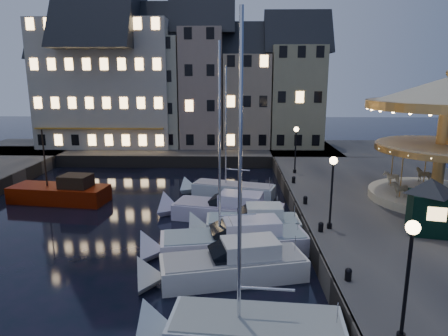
{
  "coord_description": "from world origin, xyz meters",
  "views": [
    {
      "loc": [
        1.73,
        -20.58,
        9.72
      ],
      "look_at": [
        1.0,
        8.0,
        3.2
      ],
      "focal_mm": 32.0,
      "sensor_mm": 36.0,
      "label": 1
    }
  ],
  "objects_px": {
    "motorboat_b": "(225,267)",
    "motorboat_c": "(227,242)",
    "carousel": "(445,116)",
    "ticket_kiosk": "(430,196)",
    "streetlamp_c": "(296,143)",
    "bollard_b": "(321,226)",
    "bollard_d": "(294,179)",
    "streetlamp_b": "(332,182)",
    "red_fishing_boat": "(62,193)",
    "bollard_a": "(348,274)",
    "bollard_c": "(305,200)",
    "streetlamp_a": "(409,265)",
    "motorboat_f": "(227,190)",
    "motorboat_e": "(223,210)",
    "motorboat_d": "(246,225)",
    "motorboat_a": "(240,332)"
  },
  "relations": [
    {
      "from": "motorboat_f",
      "to": "ticket_kiosk",
      "type": "relative_size",
      "value": 2.92
    },
    {
      "from": "motorboat_a",
      "to": "motorboat_c",
      "type": "relative_size",
      "value": 1.01
    },
    {
      "from": "motorboat_d",
      "to": "carousel",
      "type": "distance_m",
      "value": 15.26
    },
    {
      "from": "bollard_a",
      "to": "carousel",
      "type": "relative_size",
      "value": 0.06
    },
    {
      "from": "motorboat_a",
      "to": "motorboat_f",
      "type": "distance_m",
      "value": 18.89
    },
    {
      "from": "bollard_c",
      "to": "motorboat_c",
      "type": "bearing_deg",
      "value": -135.42
    },
    {
      "from": "motorboat_f",
      "to": "streetlamp_a",
      "type": "bearing_deg",
      "value": -73.42
    },
    {
      "from": "carousel",
      "to": "motorboat_f",
      "type": "bearing_deg",
      "value": 161.88
    },
    {
      "from": "bollard_c",
      "to": "motorboat_b",
      "type": "relative_size",
      "value": 0.07
    },
    {
      "from": "motorboat_c",
      "to": "streetlamp_b",
      "type": "bearing_deg",
      "value": 6.37
    },
    {
      "from": "streetlamp_c",
      "to": "bollard_c",
      "type": "xyz_separation_m",
      "value": [
        -0.6,
        -9.0,
        -2.41
      ]
    },
    {
      "from": "motorboat_b",
      "to": "motorboat_c",
      "type": "distance_m",
      "value": 2.96
    },
    {
      "from": "streetlamp_b",
      "to": "bollard_c",
      "type": "height_order",
      "value": "streetlamp_b"
    },
    {
      "from": "motorboat_c",
      "to": "motorboat_f",
      "type": "height_order",
      "value": "motorboat_c"
    },
    {
      "from": "motorboat_e",
      "to": "red_fishing_boat",
      "type": "xyz_separation_m",
      "value": [
        -12.92,
        3.57,
        0.06
      ]
    },
    {
      "from": "streetlamp_b",
      "to": "ticket_kiosk",
      "type": "distance_m",
      "value": 5.25
    },
    {
      "from": "streetlamp_b",
      "to": "red_fishing_boat",
      "type": "distance_m",
      "value": 21.24
    },
    {
      "from": "bollard_a",
      "to": "bollard_c",
      "type": "distance_m",
      "value": 10.5
    },
    {
      "from": "bollard_a",
      "to": "motorboat_f",
      "type": "bearing_deg",
      "value": 108.46
    },
    {
      "from": "streetlamp_b",
      "to": "motorboat_f",
      "type": "xyz_separation_m",
      "value": [
        -6.05,
        10.33,
        -3.49
      ]
    },
    {
      "from": "bollard_c",
      "to": "motorboat_f",
      "type": "relative_size",
      "value": 0.06
    },
    {
      "from": "motorboat_a",
      "to": "carousel",
      "type": "height_order",
      "value": "motorboat_a"
    },
    {
      "from": "streetlamp_c",
      "to": "carousel",
      "type": "xyz_separation_m",
      "value": [
        8.65,
        -7.98,
        3.19
      ]
    },
    {
      "from": "bollard_c",
      "to": "motorboat_f",
      "type": "height_order",
      "value": "motorboat_f"
    },
    {
      "from": "streetlamp_c",
      "to": "bollard_b",
      "type": "height_order",
      "value": "streetlamp_c"
    },
    {
      "from": "carousel",
      "to": "ticket_kiosk",
      "type": "bearing_deg",
      "value": -119.82
    },
    {
      "from": "motorboat_f",
      "to": "streetlamp_c",
      "type": "bearing_deg",
      "value": 27.62
    },
    {
      "from": "motorboat_b",
      "to": "motorboat_e",
      "type": "height_order",
      "value": "same"
    },
    {
      "from": "bollard_a",
      "to": "bollard_d",
      "type": "relative_size",
      "value": 1.0
    },
    {
      "from": "streetlamp_b",
      "to": "streetlamp_c",
      "type": "distance_m",
      "value": 13.5
    },
    {
      "from": "motorboat_c",
      "to": "motorboat_d",
      "type": "bearing_deg",
      "value": 67.32
    },
    {
      "from": "red_fishing_boat",
      "to": "ticket_kiosk",
      "type": "relative_size",
      "value": 2.24
    },
    {
      "from": "bollard_b",
      "to": "red_fishing_boat",
      "type": "relative_size",
      "value": 0.07
    },
    {
      "from": "streetlamp_a",
      "to": "bollard_d",
      "type": "bearing_deg",
      "value": 91.72
    },
    {
      "from": "bollard_c",
      "to": "red_fishing_boat",
      "type": "height_order",
      "value": "red_fishing_boat"
    },
    {
      "from": "bollard_d",
      "to": "streetlamp_c",
      "type": "bearing_deg",
      "value": 80.27
    },
    {
      "from": "motorboat_e",
      "to": "bollard_c",
      "type": "bearing_deg",
      "value": -4.57
    },
    {
      "from": "bollard_b",
      "to": "motorboat_c",
      "type": "relative_size",
      "value": 0.05
    },
    {
      "from": "bollard_b",
      "to": "bollard_d",
      "type": "height_order",
      "value": "same"
    },
    {
      "from": "motorboat_b",
      "to": "bollard_d",
      "type": "bearing_deg",
      "value": 68.82
    },
    {
      "from": "streetlamp_c",
      "to": "ticket_kiosk",
      "type": "height_order",
      "value": "streetlamp_c"
    },
    {
      "from": "bollard_c",
      "to": "motorboat_c",
      "type": "relative_size",
      "value": 0.05
    },
    {
      "from": "streetlamp_c",
      "to": "motorboat_b",
      "type": "height_order",
      "value": "streetlamp_c"
    },
    {
      "from": "streetlamp_a",
      "to": "motorboat_f",
      "type": "xyz_separation_m",
      "value": [
        -6.05,
        20.33,
        -3.49
      ]
    },
    {
      "from": "streetlamp_a",
      "to": "bollard_d",
      "type": "distance_m",
      "value": 20.15
    },
    {
      "from": "bollard_a",
      "to": "bollard_c",
      "type": "xyz_separation_m",
      "value": [
        0.0,
        10.5,
        0.0
      ]
    },
    {
      "from": "streetlamp_c",
      "to": "red_fishing_boat",
      "type": "height_order",
      "value": "red_fishing_boat"
    },
    {
      "from": "bollard_b",
      "to": "bollard_c",
      "type": "distance_m",
      "value": 5.0
    },
    {
      "from": "bollard_b",
      "to": "motorboat_a",
      "type": "bearing_deg",
      "value": -119.77
    },
    {
      "from": "motorboat_b",
      "to": "streetlamp_b",
      "type": "bearing_deg",
      "value": 31.59
    }
  ]
}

